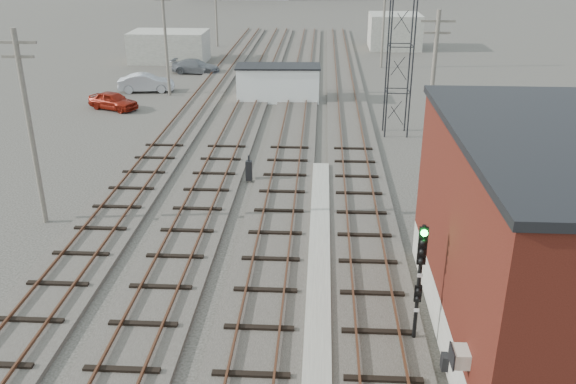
# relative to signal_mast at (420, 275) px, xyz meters

# --- Properties ---
(ground) EXTENTS (320.00, 320.00, 0.00)m
(ground) POSITION_rel_signal_mast_xyz_m (-3.70, 48.40, -2.59)
(ground) COLOR #282621
(ground) RESTS_ON ground
(track_right) EXTENTS (3.20, 90.00, 0.39)m
(track_right) POSITION_rel_signal_mast_xyz_m (-1.20, 27.40, -2.48)
(track_right) COLOR #332D28
(track_right) RESTS_ON ground
(track_mid_right) EXTENTS (3.20, 90.00, 0.39)m
(track_mid_right) POSITION_rel_signal_mast_xyz_m (-5.20, 27.40, -2.48)
(track_mid_right) COLOR #332D28
(track_mid_right) RESTS_ON ground
(track_mid_left) EXTENTS (3.20, 90.00, 0.39)m
(track_mid_left) POSITION_rel_signal_mast_xyz_m (-9.20, 27.40, -2.48)
(track_mid_left) COLOR #332D28
(track_mid_left) RESTS_ON ground
(track_left) EXTENTS (3.20, 90.00, 0.39)m
(track_left) POSITION_rel_signal_mast_xyz_m (-13.20, 27.40, -2.48)
(track_left) COLOR #332D28
(track_left) RESTS_ON ground
(platform_curb) EXTENTS (0.90, 28.00, 0.26)m
(platform_curb) POSITION_rel_signal_mast_xyz_m (-3.20, 2.40, -2.46)
(platform_curb) COLOR gray
(platform_curb) RESTS_ON ground
(brick_building) EXTENTS (6.54, 12.20, 7.22)m
(brick_building) POSITION_rel_signal_mast_xyz_m (3.80, 0.40, 1.04)
(brick_building) COLOR gray
(brick_building) RESTS_ON ground
(lattice_tower) EXTENTS (1.60, 1.60, 15.00)m
(lattice_tower) POSITION_rel_signal_mast_xyz_m (1.80, 23.40, 4.91)
(lattice_tower) COLOR black
(lattice_tower) RESTS_ON ground
(utility_pole_left_a) EXTENTS (1.80, 0.24, 9.00)m
(utility_pole_left_a) POSITION_rel_signal_mast_xyz_m (-16.20, 8.40, 2.21)
(utility_pole_left_a) COLOR #595147
(utility_pole_left_a) RESTS_ON ground
(utility_pole_left_b) EXTENTS (1.80, 0.24, 9.00)m
(utility_pole_left_b) POSITION_rel_signal_mast_xyz_m (-16.20, 33.40, 2.21)
(utility_pole_left_b) COLOR #595147
(utility_pole_left_b) RESTS_ON ground
(utility_pole_left_c) EXTENTS (1.80, 0.24, 9.00)m
(utility_pole_left_c) POSITION_rel_signal_mast_xyz_m (-16.20, 58.40, 2.21)
(utility_pole_left_c) COLOR #595147
(utility_pole_left_c) RESTS_ON ground
(utility_pole_right_a) EXTENTS (1.80, 0.24, 9.00)m
(utility_pole_right_a) POSITION_rel_signal_mast_xyz_m (2.80, 16.40, 2.21)
(utility_pole_right_a) COLOR #595147
(utility_pole_right_a) RESTS_ON ground
(utility_pole_right_b) EXTENTS (1.80, 0.24, 9.00)m
(utility_pole_right_b) POSITION_rel_signal_mast_xyz_m (2.80, 46.40, 2.21)
(utility_pole_right_b) COLOR #595147
(utility_pole_right_b) RESTS_ON ground
(shed_left) EXTENTS (8.00, 5.00, 3.20)m
(shed_left) POSITION_rel_signal_mast_xyz_m (-19.70, 48.40, -0.99)
(shed_left) COLOR gray
(shed_left) RESTS_ON ground
(shed_right) EXTENTS (6.00, 6.00, 4.00)m
(shed_right) POSITION_rel_signal_mast_xyz_m (5.30, 58.40, -0.59)
(shed_right) COLOR gray
(shed_right) RESTS_ON ground
(signal_mast) EXTENTS (0.40, 0.42, 4.34)m
(signal_mast) POSITION_rel_signal_mast_xyz_m (0.00, 0.00, 0.00)
(signal_mast) COLOR gray
(signal_mast) RESTS_ON ground
(switch_stand) EXTENTS (0.34, 0.34, 1.44)m
(switch_stand) POSITION_rel_signal_mast_xyz_m (-7.14, 14.04, -1.91)
(switch_stand) COLOR black
(switch_stand) RESTS_ON ground
(site_trailer) EXTENTS (6.96, 3.27, 2.88)m
(site_trailer) POSITION_rel_signal_mast_xyz_m (-6.83, 32.20, -1.14)
(site_trailer) COLOR white
(site_trailer) RESTS_ON ground
(car_red) EXTENTS (4.41, 3.20, 1.40)m
(car_red) POSITION_rel_signal_mast_xyz_m (-19.48, 28.62, -1.89)
(car_red) COLOR maroon
(car_red) RESTS_ON ground
(car_silver) EXTENTS (4.91, 2.33, 1.55)m
(car_silver) POSITION_rel_signal_mast_xyz_m (-18.50, 34.56, -1.81)
(car_silver) COLOR #ABADB3
(car_silver) RESTS_ON ground
(car_grey) EXTENTS (4.88, 2.38, 1.37)m
(car_grey) POSITION_rel_signal_mast_xyz_m (-15.74, 42.44, -1.91)
(car_grey) COLOR slate
(car_grey) RESTS_ON ground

